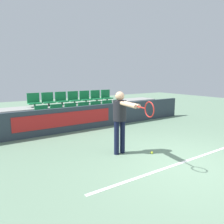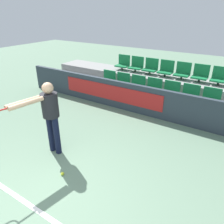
# 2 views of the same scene
# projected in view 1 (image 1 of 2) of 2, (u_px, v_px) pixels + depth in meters

# --- Properties ---
(ground_plane) EXTENTS (30.00, 30.00, 0.00)m
(ground_plane) POSITION_uv_depth(u_px,v_px,m) (183.00, 164.00, 5.02)
(ground_plane) COLOR slate
(court_baseline) EXTENTS (4.96, 0.08, 0.01)m
(court_baseline) POSITION_uv_depth(u_px,v_px,m) (181.00, 163.00, 5.07)
(court_baseline) COLOR white
(court_baseline) RESTS_ON ground
(barrier_wall) EXTENTS (9.23, 0.14, 0.89)m
(barrier_wall) POSITION_uv_depth(u_px,v_px,m) (93.00, 117.00, 8.34)
(barrier_wall) COLOR #2D3842
(barrier_wall) RESTS_ON ground
(bleacher_tier_front) EXTENTS (8.83, 1.03, 0.38)m
(bleacher_tier_front) POSITION_uv_depth(u_px,v_px,m) (86.00, 120.00, 8.89)
(bleacher_tier_front) COLOR gray
(bleacher_tier_front) RESTS_ON ground
(bleacher_tier_middle) EXTENTS (8.83, 1.03, 0.76)m
(bleacher_tier_middle) POSITION_uv_depth(u_px,v_px,m) (75.00, 112.00, 9.70)
(bleacher_tier_middle) COLOR gray
(bleacher_tier_middle) RESTS_ON ground
(stadium_chair_0) EXTENTS (0.49, 0.36, 0.55)m
(stadium_chair_0) POSITION_uv_depth(u_px,v_px,m) (42.00, 114.00, 7.96)
(stadium_chair_0) COLOR #333333
(stadium_chair_0) RESTS_ON bleacher_tier_front
(stadium_chair_1) EXTENTS (0.49, 0.36, 0.55)m
(stadium_chair_1) POSITION_uv_depth(u_px,v_px,m) (57.00, 112.00, 8.28)
(stadium_chair_1) COLOR #333333
(stadium_chair_1) RESTS_ON bleacher_tier_front
(stadium_chair_2) EXTENTS (0.49, 0.36, 0.55)m
(stadium_chair_2) POSITION_uv_depth(u_px,v_px,m) (72.00, 111.00, 8.59)
(stadium_chair_2) COLOR #333333
(stadium_chair_2) RESTS_ON bleacher_tier_front
(stadium_chair_3) EXTENTS (0.49, 0.36, 0.55)m
(stadium_chair_3) POSITION_uv_depth(u_px,v_px,m) (85.00, 110.00, 8.91)
(stadium_chair_3) COLOR #333333
(stadium_chair_3) RESTS_ON bleacher_tier_front
(stadium_chair_4) EXTENTS (0.49, 0.36, 0.55)m
(stadium_chair_4) POSITION_uv_depth(u_px,v_px,m) (97.00, 109.00, 9.23)
(stadium_chair_4) COLOR #333333
(stadium_chair_4) RESTS_ON bleacher_tier_front
(stadium_chair_5) EXTENTS (0.49, 0.36, 0.55)m
(stadium_chair_5) POSITION_uv_depth(u_px,v_px,m) (108.00, 107.00, 9.55)
(stadium_chair_5) COLOR #333333
(stadium_chair_5) RESTS_ON bleacher_tier_front
(stadium_chair_6) EXTENTS (0.49, 0.36, 0.55)m
(stadium_chair_6) POSITION_uv_depth(u_px,v_px,m) (119.00, 106.00, 9.87)
(stadium_chair_6) COLOR #333333
(stadium_chair_6) RESTS_ON bleacher_tier_front
(stadium_chair_7) EXTENTS (0.49, 0.36, 0.55)m
(stadium_chair_7) POSITION_uv_depth(u_px,v_px,m) (34.00, 101.00, 8.73)
(stadium_chair_7) COLOR #333333
(stadium_chair_7) RESTS_ON bleacher_tier_middle
(stadium_chair_8) EXTENTS (0.49, 0.36, 0.55)m
(stadium_chair_8) POSITION_uv_depth(u_px,v_px,m) (48.00, 100.00, 9.05)
(stadium_chair_8) COLOR #333333
(stadium_chair_8) RESTS_ON bleacher_tier_middle
(stadium_chair_9) EXTENTS (0.49, 0.36, 0.55)m
(stadium_chair_9) POSITION_uv_depth(u_px,v_px,m) (61.00, 99.00, 9.37)
(stadium_chair_9) COLOR #333333
(stadium_chair_9) RESTS_ON bleacher_tier_middle
(stadium_chair_10) EXTENTS (0.49, 0.36, 0.55)m
(stadium_chair_10) POSITION_uv_depth(u_px,v_px,m) (74.00, 98.00, 9.69)
(stadium_chair_10) COLOR #333333
(stadium_chair_10) RESTS_ON bleacher_tier_middle
(stadium_chair_11) EXTENTS (0.49, 0.36, 0.55)m
(stadium_chair_11) POSITION_uv_depth(u_px,v_px,m) (85.00, 98.00, 10.01)
(stadium_chair_11) COLOR #333333
(stadium_chair_11) RESTS_ON bleacher_tier_middle
(stadium_chair_12) EXTENTS (0.49, 0.36, 0.55)m
(stadium_chair_12) POSITION_uv_depth(u_px,v_px,m) (96.00, 97.00, 10.33)
(stadium_chair_12) COLOR #333333
(stadium_chair_12) RESTS_ON bleacher_tier_middle
(stadium_chair_13) EXTENTS (0.49, 0.36, 0.55)m
(stadium_chair_13) POSITION_uv_depth(u_px,v_px,m) (106.00, 96.00, 10.65)
(stadium_chair_13) COLOR #333333
(stadium_chair_13) RESTS_ON bleacher_tier_middle
(tennis_player) EXTENTS (0.42, 1.61, 1.62)m
(tennis_player) POSITION_uv_depth(u_px,v_px,m) (121.00, 116.00, 5.46)
(tennis_player) COLOR black
(tennis_player) RESTS_ON ground
(tennis_ball) EXTENTS (0.07, 0.07, 0.07)m
(tennis_ball) POSITION_uv_depth(u_px,v_px,m) (152.00, 152.00, 5.67)
(tennis_ball) COLOR #CCDB33
(tennis_ball) RESTS_ON ground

